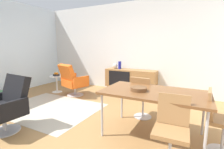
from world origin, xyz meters
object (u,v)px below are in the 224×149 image
sideboard (131,78)px  fruit_bowl (56,74)px  dining_chair_far_end (220,119)px  armchair_black_shell (7,104)px  wooden_bowl_on_table (139,89)px  side_table_round (57,82)px  vase_cobalt (115,66)px  dining_table (154,94)px  dining_chair_front_right (171,128)px  dining_chair_back_left (142,96)px  vase_sculptural_dark (120,65)px  magazine_stack (6,94)px  lounge_chair_red (73,80)px

sideboard → fruit_bowl: bearing=-153.5°
dining_chair_far_end → armchair_black_shell: armchair_black_shell is taller
wooden_bowl_on_table → side_table_round: (-3.10, 1.28, -0.45)m
vase_cobalt → armchair_black_shell: armchair_black_shell is taller
fruit_bowl → vase_cobalt: bearing=34.0°
dining_table → dining_chair_front_right: dining_chair_front_right is taller
dining_chair_back_left → vase_sculptural_dark: bearing=127.0°
armchair_black_shell → side_table_round: size_ratio=1.82×
armchair_black_shell → side_table_round: armchair_black_shell is taller
sideboard → armchair_black_shell: armchair_black_shell is taller
vase_cobalt → dining_chair_front_right: (2.13, -2.80, -0.34)m
wooden_bowl_on_table → magazine_stack: bearing=177.0°
dining_chair_back_left → lounge_chair_red: 2.31m
sideboard → magazine_stack: sideboard is taller
dining_chair_front_right → side_table_round: bearing=154.5°
vase_sculptural_dark → wooden_bowl_on_table: 2.71m
dining_chair_back_left → lounge_chair_red: size_ratio=0.90×
vase_sculptural_dark → wooden_bowl_on_table: bearing=-59.0°
dining_chair_front_right → magazine_stack: dining_chair_front_right is taller
side_table_round → fruit_bowl: fruit_bowl is taller
sideboard → dining_table: bearing=-61.0°
vase_cobalt → lounge_chair_red: 1.43m
dining_chair_back_left → side_table_round: dining_chair_back_left is taller
vase_sculptural_dark → armchair_black_shell: bearing=-101.3°
sideboard → vase_sculptural_dark: bearing=179.7°
side_table_round → fruit_bowl: (-0.00, -0.00, 0.24)m
dining_chair_front_right → armchair_black_shell: size_ratio=0.90×
vase_cobalt → vase_sculptural_dark: size_ratio=0.74×
dining_chair_front_right → fruit_bowl: bearing=154.5°
wooden_bowl_on_table → armchair_black_shell: 2.24m
magazine_stack → vase_sculptural_dark: bearing=39.2°
vase_sculptural_dark → dining_chair_back_left: 2.14m
vase_sculptural_dark → wooden_bowl_on_table: vase_sculptural_dark is taller
sideboard → dining_chair_far_end: 3.09m
lounge_chair_red → side_table_round: bearing=173.4°
wooden_bowl_on_table → dining_chair_far_end: dining_chair_far_end is taller
magazine_stack → wooden_bowl_on_table: bearing=-3.0°
wooden_bowl_on_table → armchair_black_shell: size_ratio=0.27×
sideboard → fruit_bowl: sideboard is taller
dining_chair_front_right → lounge_chair_red: 3.39m
dining_table → fruit_bowl: size_ratio=8.00×
wooden_bowl_on_table → dining_chair_far_end: size_ratio=0.30×
sideboard → side_table_round: (-2.09, -1.04, -0.12)m
dining_table → dining_chair_far_end: size_ratio=1.87×
wooden_bowl_on_table → armchair_black_shell: bearing=-156.6°
armchair_black_shell → wooden_bowl_on_table: bearing=23.4°
vase_cobalt → armchair_black_shell: 3.26m
dining_table → dining_chair_back_left: dining_chair_back_left is taller
dining_chair_far_end → sideboard: bearing=133.7°
sideboard → wooden_bowl_on_table: size_ratio=6.15×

